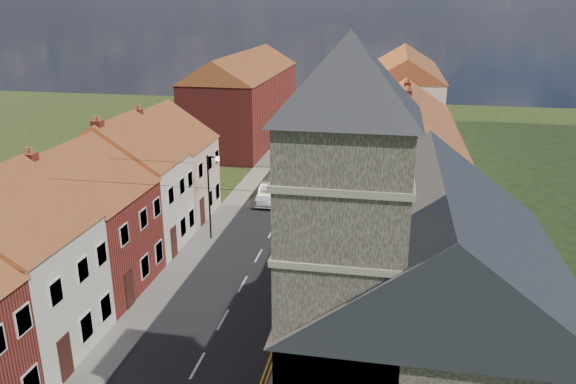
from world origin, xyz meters
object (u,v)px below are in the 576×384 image
(lamppost, at_px, (210,192))
(pedestrian_right, at_px, (314,248))
(church, at_px, (417,300))
(car_mid, at_px, (270,193))
(car_distant, at_px, (314,127))
(car_far, at_px, (290,142))

(lamppost, bearing_deg, pedestrian_right, -16.58)
(church, distance_m, car_mid, 27.84)
(church, relative_size, car_distant, 3.60)
(car_distant, relative_size, pedestrian_right, 2.50)
(car_distant, bearing_deg, car_far, -105.19)
(lamppost, xyz_separation_m, car_far, (0.61, 27.15, -2.97))
(pedestrian_right, bearing_deg, lamppost, -23.01)
(lamppost, xyz_separation_m, pedestrian_right, (7.51, -2.24, -2.57))
(car_distant, distance_m, pedestrian_right, 38.72)
(lamppost, relative_size, pedestrian_right, 3.54)
(car_mid, distance_m, car_distant, 27.66)
(car_far, relative_size, pedestrian_right, 2.33)
(church, xyz_separation_m, lamppost, (-13.17, 16.68, -2.34))
(church, distance_m, pedestrian_right, 16.27)
(car_far, relative_size, car_distant, 0.93)
(lamppost, bearing_deg, car_mid, 74.69)
(church, xyz_separation_m, car_distant, (-11.06, 52.78, -5.29))
(church, bearing_deg, car_mid, 113.38)
(car_mid, distance_m, car_far, 18.78)
(lamppost, height_order, car_far, lamppost)
(church, relative_size, pedestrian_right, 8.97)
(lamppost, xyz_separation_m, car_mid, (2.31, 8.44, -2.77))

